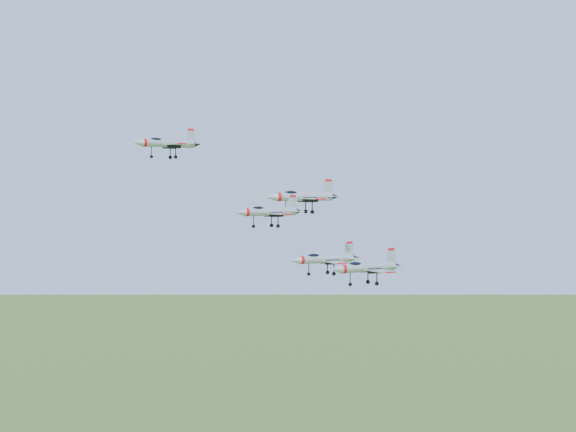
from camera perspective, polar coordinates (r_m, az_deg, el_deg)
jet_lead at (r=133.16m, az=-8.64°, el=5.14°), size 12.13×10.01×3.25m
jet_left_high at (r=132.80m, az=1.00°, el=1.40°), size 13.70×11.33×3.66m
jet_right_high at (r=115.40m, az=-1.41°, el=0.32°), size 11.09×9.09×2.98m
jet_left_low at (r=138.21m, az=2.58°, el=-3.06°), size 13.57×11.26×3.63m
jet_right_low at (r=130.33m, az=5.55°, el=-3.65°), size 13.85×11.35×3.72m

